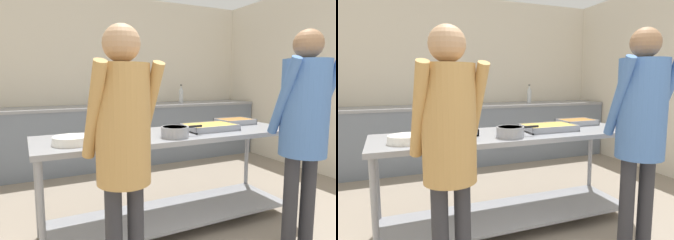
{
  "view_description": "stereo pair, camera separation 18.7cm",
  "coord_description": "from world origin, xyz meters",
  "views": [
    {
      "loc": [
        -1.23,
        -0.7,
        1.32
      ],
      "look_at": [
        -0.06,
        1.71,
        0.96
      ],
      "focal_mm": 32.0,
      "sensor_mm": 36.0,
      "label": 1
    },
    {
      "loc": [
        -1.06,
        -0.77,
        1.32
      ],
      "look_at": [
        -0.06,
        1.71,
        0.96
      ],
      "focal_mm": 32.0,
      "sensor_mm": 36.0,
      "label": 2
    }
  ],
  "objects": [
    {
      "name": "back_counter",
      "position": [
        -0.0,
        3.78,
        0.47
      ],
      "size": [
        4.95,
        0.65,
        0.93
      ],
      "color": "slate",
      "rests_on": "ground_plane"
    },
    {
      "name": "water_bottle",
      "position": [
        1.22,
        3.83,
        1.08
      ],
      "size": [
        0.07,
        0.07,
        0.31
      ],
      "color": "silver",
      "rests_on": "back_counter"
    },
    {
      "name": "wall_rear",
      "position": [
        0.0,
        4.15,
        1.32
      ],
      "size": [
        5.11,
        0.06,
        2.65
      ],
      "color": "beige",
      "rests_on": "ground_plane"
    },
    {
      "name": "guest_serving_left",
      "position": [
        -0.74,
        0.9,
        1.01
      ],
      "size": [
        0.43,
        0.35,
        1.62
      ],
      "color": "#2D2D33",
      "rests_on": "ground_plane"
    },
    {
      "name": "plate_stack",
      "position": [
        -0.93,
        1.49,
        0.89
      ],
      "size": [
        0.28,
        0.28,
        0.06
      ],
      "color": "white",
      "rests_on": "serving_counter"
    },
    {
      "name": "serving_tray_greens",
      "position": [
        0.76,
        1.79,
        0.89
      ],
      "size": [
        0.37,
        0.27,
        0.05
      ],
      "color": "gray",
      "rests_on": "serving_counter"
    },
    {
      "name": "guest_serving_right",
      "position": [
        0.61,
        0.82,
        1.04
      ],
      "size": [
        0.48,
        0.4,
        1.68
      ],
      "color": "#2D2D33",
      "rests_on": "ground_plane"
    },
    {
      "name": "serving_counter",
      "position": [
        -0.06,
        1.61,
        0.58
      ],
      "size": [
        2.31,
        0.71,
        0.86
      ],
      "color": "gray",
      "rests_on": "ground_plane"
    },
    {
      "name": "serving_tray_vegetables",
      "position": [
        -0.56,
        1.68,
        0.89
      ],
      "size": [
        0.4,
        0.26,
        0.05
      ],
      "color": "gray",
      "rests_on": "serving_counter"
    },
    {
      "name": "serving_tray_roast",
      "position": [
        0.31,
        1.59,
        0.89
      ],
      "size": [
        0.47,
        0.31,
        0.05
      ],
      "color": "gray",
      "rests_on": "serving_counter"
    },
    {
      "name": "sauce_pan",
      "position": [
        -0.14,
        1.41,
        0.91
      ],
      "size": [
        0.36,
        0.22,
        0.09
      ],
      "color": "gray",
      "rests_on": "serving_counter"
    }
  ]
}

